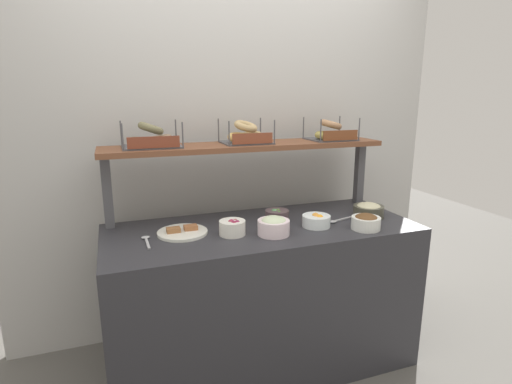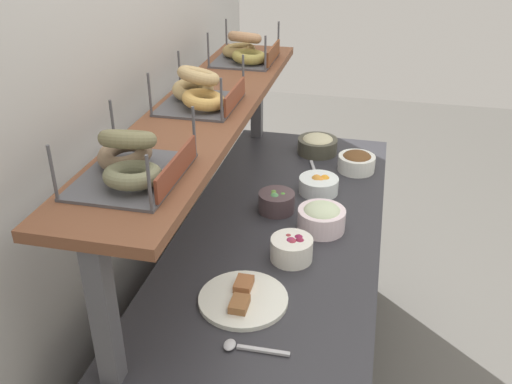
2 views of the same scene
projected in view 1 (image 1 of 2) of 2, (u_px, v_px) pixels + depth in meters
ground_plane at (262, 360)px, 2.43m from camera, size 8.00×8.00×0.00m
back_wall at (233, 151)px, 2.64m from camera, size 2.91×0.06×2.40m
deli_counter at (262, 296)px, 2.33m from camera, size 1.71×0.70×0.85m
shelf_riser_left at (107, 192)px, 2.16m from camera, size 0.05×0.05×0.40m
shelf_riser_right at (359, 173)px, 2.68m from camera, size 0.05×0.05×0.40m
upper_shelf at (247, 146)px, 2.37m from camera, size 1.67×0.32×0.03m
bowl_beet_salad at (232, 227)px, 2.09m from camera, size 0.14×0.14×0.08m
bowl_tuna_salad at (368, 210)px, 2.39m from camera, size 0.18×0.18×0.09m
bowl_scallion_spread at (274, 226)px, 2.09m from camera, size 0.17×0.17×0.10m
bowl_fruit_salad at (316, 220)px, 2.22m from camera, size 0.16×0.16×0.08m
bowl_veggie_mix at (277, 216)px, 2.28m from camera, size 0.13×0.13×0.08m
bowl_chocolate_spread at (366, 222)px, 2.17m from camera, size 0.16×0.16×0.09m
serving_plate_white at (182, 232)px, 2.11m from camera, size 0.26×0.26×0.04m
serving_spoon_near_plate at (337, 220)px, 2.31m from camera, size 0.18×0.07×0.01m
serving_spoon_by_edge at (146, 240)px, 2.00m from camera, size 0.04×0.18×0.01m
bagel_basket_poppy at (151, 139)px, 2.19m from camera, size 0.31×0.25×0.15m
bagel_basket_sesame at (246, 135)px, 2.37m from camera, size 0.28×0.25×0.14m
bagel_basket_everything at (330, 133)px, 2.54m from camera, size 0.28×0.24×0.14m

